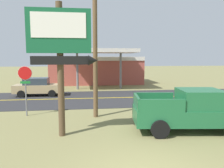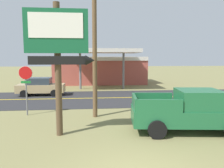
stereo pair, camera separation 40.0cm
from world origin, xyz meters
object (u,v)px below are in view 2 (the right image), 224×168
(pickup_green_parked_on_lawn, at_px, (190,111))
(car_tan_near_lane, at_px, (41,86))
(motel_sign, at_px, (59,47))
(stop_sign, at_px, (26,82))
(utility_pole, at_px, (94,31))
(gas_station, at_px, (100,69))

(pickup_green_parked_on_lawn, height_order, car_tan_near_lane, pickup_green_parked_on_lawn)
(motel_sign, xyz_separation_m, pickup_green_parked_on_lawn, (5.88, 0.02, -2.92))
(motel_sign, relative_size, stop_sign, 1.94)
(motel_sign, relative_size, pickup_green_parked_on_lawn, 1.06)
(utility_pole, relative_size, gas_station, 0.76)
(utility_pole, distance_m, car_tan_near_lane, 10.18)
(gas_station, bearing_deg, motel_sign, -97.26)
(utility_pole, bearing_deg, motel_sign, -117.01)
(stop_sign, xyz_separation_m, car_tan_near_lane, (-0.75, 7.25, -1.20))
(utility_pole, xyz_separation_m, car_tan_near_lane, (-4.81, 7.99, -4.08))
(gas_station, height_order, pickup_green_parked_on_lawn, gas_station)
(stop_sign, relative_size, gas_station, 0.25)
(gas_station, xyz_separation_m, pickup_green_parked_on_lawn, (3.26, -20.54, -0.98))
(motel_sign, bearing_deg, utility_pole, 62.99)
(motel_sign, bearing_deg, gas_station, 82.74)
(stop_sign, height_order, pickup_green_parked_on_lawn, stop_sign)
(stop_sign, distance_m, car_tan_near_lane, 7.39)
(motel_sign, height_order, gas_station, motel_sign)
(stop_sign, distance_m, utility_pole, 5.03)
(car_tan_near_lane, bearing_deg, pickup_green_parked_on_lawn, -50.47)
(utility_pole, bearing_deg, pickup_green_parked_on_lawn, -35.40)
(utility_pole, bearing_deg, stop_sign, 169.75)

